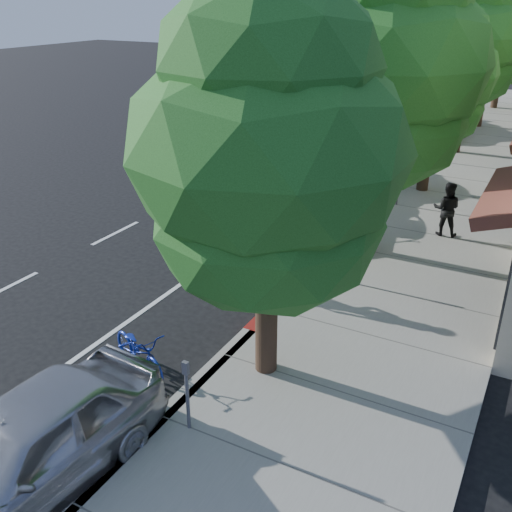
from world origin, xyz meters
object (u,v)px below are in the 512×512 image
Objects in this scene: bicycle at (139,350)px; silver_suv at (293,196)px; street_tree_0 at (268,155)px; street_tree_5 at (506,35)px; white_pickup at (442,120)px; dark_sedan at (336,162)px; dark_suv_far at (426,111)px; cyclist at (267,261)px; street_tree_1 at (385,68)px; street_tree_2 at (436,76)px; pedestrian at (447,209)px; street_tree_3 at (472,39)px; street_tree_4 at (494,26)px; near_car_a at (25,449)px.

silver_suv is (-0.83, 8.50, 0.35)m from bicycle.
street_tree_5 is (0.00, 30.00, 0.06)m from street_tree_0.
silver_suv is 1.10× the size of white_pickup.
dark_sedan is at bearing 105.07° from street_tree_0.
dark_suv_far is at bearing 117.30° from white_pickup.
cyclist reaches higher than silver_suv.
street_tree_5 is at bearing 77.46° from dark_sedan.
cyclist is (-1.43, -3.22, -3.99)m from street_tree_1.
dark_sedan is at bearing -171.07° from street_tree_2.
pedestrian is at bearing 0.77° from silver_suv.
street_tree_3 is at bearing -88.60° from pedestrian.
cyclist reaches higher than dark_suv_far.
cyclist is at bearing 53.65° from pedestrian.
street_tree_1 is at bearing -90.00° from street_tree_4.
street_tree_2 is 13.65m from bicycle.
street_tree_4 is at bearing 90.46° from near_car_a.
street_tree_3 reaches higher than dark_sedan.
street_tree_1 is 1.22× the size of street_tree_2.
street_tree_0 is 1.52× the size of dark_suv_far.
street_tree_1 is at bearing -90.00° from street_tree_5.
silver_suv reaches higher than near_car_a.
street_tree_4 is 6.05m from street_tree_5.
silver_suv is at bearing 153.22° from street_tree_1.
bicycle is at bearing -107.02° from street_tree_1.
street_tree_1 is 5.08× the size of pedestrian.
street_tree_2 reaches higher than dark_suv_far.
cyclist is at bearing 11.26° from bicycle.
street_tree_0 is at bearing -90.00° from street_tree_1.
street_tree_1 reaches higher than bicycle.
dark_suv_far is 2.91× the size of pedestrian.
pedestrian is at bearing 0.04° from bicycle.
street_tree_1 is 12.00m from street_tree_3.
street_tree_0 reaches higher than dark_sedan.
street_tree_2 is 9.85m from cyclist.
pedestrian is at bearing -39.17° from dark_sedan.
pedestrian reaches higher than dark_suv_far.
street_tree_0 is 0.97× the size of street_tree_5.
street_tree_2 is (0.00, 6.00, -0.85)m from street_tree_1.
cyclist is (-1.43, -27.22, -3.36)m from street_tree_5.
dark_suv_far is (0.50, 11.99, -0.07)m from dark_sedan.
street_tree_2 is 10.26m from white_pickup.
pedestrian is at bearing -68.43° from street_tree_2.
street_tree_2 is at bearing -87.05° from white_pickup.
dark_sedan is 5.73m from pedestrian.
street_tree_0 reaches higher than white_pickup.
street_tree_1 is at bearing -33.99° from silver_suv.
street_tree_2 is 16.40m from near_car_a.
street_tree_4 is 1.52× the size of white_pickup.
bicycle is 8.55m from silver_suv.
street_tree_3 reaches higher than white_pickup.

